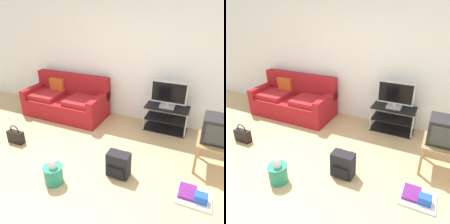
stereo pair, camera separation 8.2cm
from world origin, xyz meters
TOP-DOWN VIEW (x-y plane):
  - ground_plane at (0.00, 0.00)m, footprint 9.00×9.80m
  - wall_back at (0.00, 2.45)m, footprint 9.00×0.10m
  - couch at (-1.22, 1.95)m, footprint 1.83×0.87m
  - tv_stand at (1.01, 2.14)m, footprint 0.84×0.43m
  - flat_tv at (1.01, 2.12)m, footprint 0.69×0.22m
  - side_table at (1.92, 1.23)m, footprint 0.54×0.54m
  - crt_tv at (1.92, 1.25)m, footprint 0.46×0.40m
  - backpack at (0.66, 0.50)m, footprint 0.33×0.27m
  - handbag at (-1.39, 0.54)m, footprint 0.32×0.12m
  - cleaning_bucket at (-0.11, -0.02)m, footprint 0.28×0.28m
  - floor_tray at (1.73, 0.48)m, footprint 0.45×0.37m

SIDE VIEW (x-z plane):
  - ground_plane at x=0.00m, z-range -0.02..0.00m
  - floor_tray at x=1.73m, z-range -0.03..0.11m
  - handbag at x=-1.39m, z-range -0.05..0.31m
  - cleaning_bucket at x=-0.11m, z-range -0.03..0.36m
  - backpack at x=0.66m, z-range 0.00..0.37m
  - tv_stand at x=1.01m, z-range 0.00..0.50m
  - couch at x=-1.22m, z-range -0.12..0.77m
  - side_table at x=1.92m, z-range 0.17..0.65m
  - crt_tv at x=1.92m, z-range 0.49..0.86m
  - flat_tv at x=1.01m, z-range 0.50..1.02m
  - wall_back at x=0.00m, z-range 0.00..2.70m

